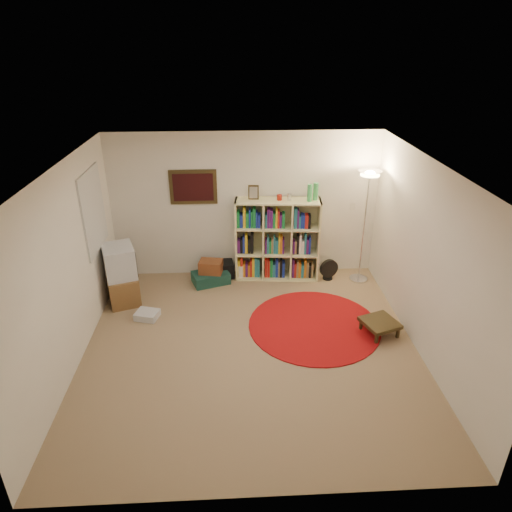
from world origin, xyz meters
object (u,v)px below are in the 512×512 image
at_px(floor_fan, 329,270).
at_px(floor_lamp, 368,191).
at_px(suitcase, 211,278).
at_px(side_table, 380,323).
at_px(bookshelf, 276,241).
at_px(tv_stand, 121,275).

bearing_deg(floor_fan, floor_lamp, -22.47).
relative_size(floor_lamp, suitcase, 2.80).
relative_size(suitcase, side_table, 1.18).
relative_size(bookshelf, floor_lamp, 0.88).
height_order(floor_lamp, floor_fan, floor_lamp).
bearing_deg(floor_lamp, floor_fan, 175.33).
bearing_deg(bookshelf, side_table, -49.02).
relative_size(floor_lamp, side_table, 3.30).
xyz_separation_m(floor_lamp, side_table, (-0.12, -1.60, -1.44)).
distance_m(floor_lamp, side_table, 2.16).
bearing_deg(suitcase, tv_stand, -178.83).
xyz_separation_m(floor_lamp, suitcase, (-2.58, 0.03, -1.52)).
bearing_deg(side_table, tv_stand, 163.57).
distance_m(bookshelf, side_table, 2.30).
height_order(suitcase, side_table, side_table).
height_order(bookshelf, tv_stand, bookshelf).
xyz_separation_m(bookshelf, side_table, (1.32, -1.81, -0.51)).
bearing_deg(side_table, floor_lamp, 85.69).
distance_m(floor_lamp, floor_fan, 1.52).
distance_m(tv_stand, side_table, 3.99).
height_order(bookshelf, floor_fan, bookshelf).
bearing_deg(tv_stand, side_table, -35.84).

